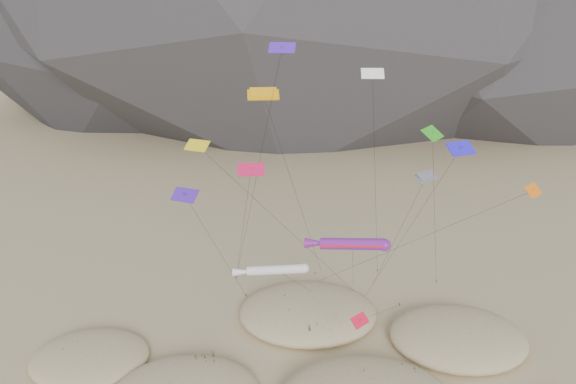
{
  "coord_description": "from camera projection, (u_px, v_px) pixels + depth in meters",
  "views": [
    {
      "loc": [
        -4.11,
        -32.33,
        31.52
      ],
      "look_at": [
        -2.91,
        12.0,
        15.52
      ],
      "focal_mm": 35.0,
      "sensor_mm": 36.0,
      "label": 1
    }
  ],
  "objects": [
    {
      "name": "orange_parafoil",
      "position": [
        264.0,
        96.0,
        48.83
      ],
      "size": [
        7.83,
        11.63,
        23.55
      ],
      "color": "orange",
      "rests_on": "ground"
    },
    {
      "name": "rainbow_tube_kite",
      "position": [
        349.0,
        244.0,
        45.74
      ],
      "size": [
        6.98,
        16.14,
        12.8
      ],
      "color": "red",
      "rests_on": "ground"
    },
    {
      "name": "kite_stakes",
      "position": [
        334.0,
        285.0,
        63.21
      ],
      "size": [
        23.02,
        7.72,
        0.3
      ],
      "color": "#3F2D1E",
      "rests_on": "ground"
    },
    {
      "name": "multi_parafoil",
      "position": [
        426.0,
        178.0,
        50.58
      ],
      "size": [
        3.86,
        9.55,
        16.16
      ],
      "color": "red",
      "rests_on": "ground"
    },
    {
      "name": "white_tube_kite",
      "position": [
        272.0,
        270.0,
        45.81
      ],
      "size": [
        8.22,
        13.52,
        10.59
      ],
      "color": "silver",
      "rests_on": "ground"
    },
    {
      "name": "delta_kites",
      "position": [
        339.0,
        160.0,
        46.04
      ],
      "size": [
        31.15,
        22.22,
        27.64
      ],
      "color": "gold",
      "rests_on": "ground"
    }
  ]
}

